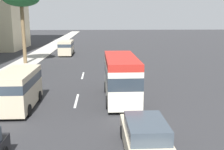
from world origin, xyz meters
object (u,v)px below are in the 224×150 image
(van_fourth, at_px, (18,87))
(palm_tree, at_px, (21,0))
(minibus_second, at_px, (121,76))
(van_lead, at_px, (66,47))
(car_fifth, at_px, (145,137))

(van_fourth, height_order, palm_tree, palm_tree)
(minibus_second, xyz_separation_m, palm_tree, (15.43, 10.80, 6.21))
(van_lead, xyz_separation_m, van_fourth, (-25.25, 0.22, 0.10))
(van_lead, distance_m, palm_tree, 11.38)
(palm_tree, bearing_deg, van_fourth, -166.72)
(van_fourth, distance_m, car_fifth, 9.54)
(van_lead, relative_size, minibus_second, 0.73)
(van_fourth, bearing_deg, van_lead, 179.51)
(van_fourth, height_order, car_fifth, van_fourth)
(van_lead, height_order, palm_tree, palm_tree)
(minibus_second, height_order, van_fourth, minibus_second)
(van_lead, bearing_deg, car_fifth, 12.41)
(van_fourth, relative_size, palm_tree, 0.56)
(van_lead, distance_m, van_fourth, 25.25)
(palm_tree, bearing_deg, van_lead, -27.18)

